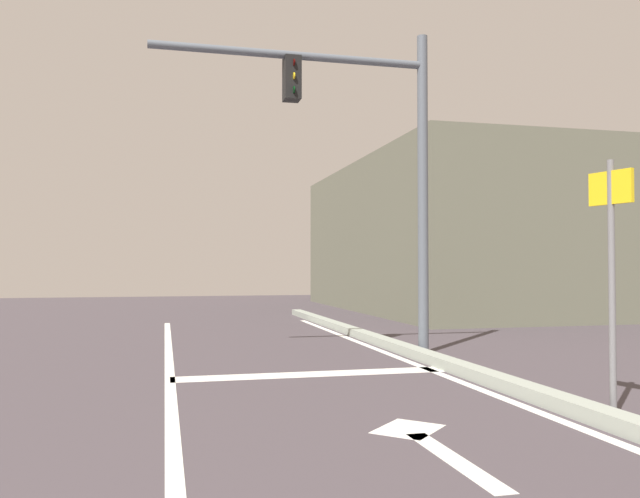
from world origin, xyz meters
name	(u,v)px	position (x,y,z in m)	size (l,w,h in m)	color
lane_line_center	(172,426)	(-0.03, 6.00, 0.00)	(0.12, 20.00, 0.01)	silver
lane_line_curbside	(524,406)	(3.21, 6.00, 0.00)	(0.12, 20.00, 0.01)	silver
stop_bar	(312,374)	(1.67, 8.24, 0.00)	(3.38, 0.40, 0.01)	silver
lane_arrow_stem	(454,459)	(1.83, 4.61, 0.00)	(0.16, 1.40, 0.01)	silver
lane_arrow_head	(408,429)	(1.83, 5.46, 0.00)	(0.56, 0.44, 0.01)	silver
curb_strip	(547,398)	(3.46, 6.00, 0.07)	(0.24, 24.00, 0.14)	#97A094
traffic_signal_mast	(365,137)	(2.84, 9.74, 3.28)	(4.19, 0.34, 4.90)	#565E68
street_sign_post	(611,248)	(3.78, 5.48, 1.49)	(0.15, 0.44, 2.28)	slate
building_block	(515,239)	(10.71, 18.86, 2.21)	(10.71, 11.46, 4.43)	#646553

